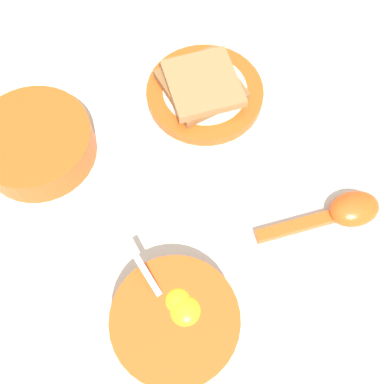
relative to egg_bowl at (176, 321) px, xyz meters
The scene contains 6 objects.
ground_plane 0.19m from the egg_bowl, 150.63° to the left, with size 3.00×3.00×0.00m, color beige.
egg_bowl is the anchor object (origin of this frame).
toast_plate 0.33m from the egg_bowl, 145.32° to the left, with size 0.17×0.17×0.02m.
toast_sandwich 0.33m from the egg_bowl, 146.11° to the left, with size 0.12×0.12×0.03m.
soup_spoon 0.26m from the egg_bowl, 94.79° to the left, with size 0.07×0.17×0.03m.
congee_bowl 0.31m from the egg_bowl, 168.72° to the right, with size 0.16×0.16×0.05m.
Camera 1 is at (0.25, -0.11, 0.55)m, focal length 42.00 mm.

